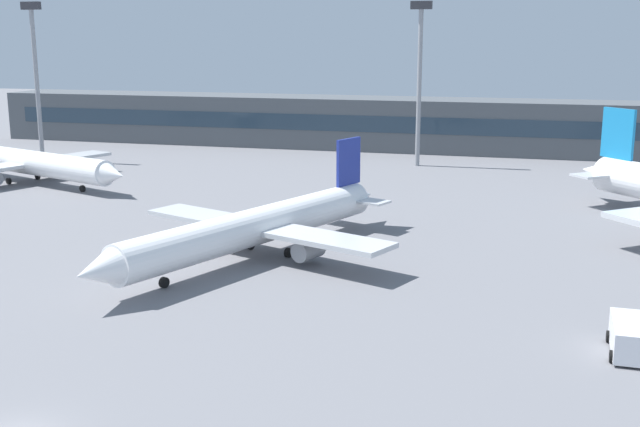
# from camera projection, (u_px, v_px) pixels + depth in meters

# --- Properties ---
(ground_plane) EXTENTS (400.00, 400.00, 0.00)m
(ground_plane) POSITION_uv_depth(u_px,v_px,m) (275.00, 241.00, 75.93)
(ground_plane) COLOR slate
(terminal_building) EXTENTS (151.92, 12.13, 9.00)m
(terminal_building) POSITION_uv_depth(u_px,v_px,m) (397.00, 124.00, 138.67)
(terminal_building) COLOR #4C5156
(terminal_building) RESTS_ON ground_plane
(airplane_near) EXTENTS (25.85, 36.05, 9.32)m
(airplane_near) POSITION_uv_depth(u_px,v_px,m) (254.00, 227.00, 69.33)
(airplane_near) COLOR white
(airplane_near) RESTS_ON ground_plane
(airplane_far) EXTENTS (36.18, 25.89, 9.28)m
(airplane_far) POSITION_uv_depth(u_px,v_px,m) (31.00, 163.00, 105.69)
(airplane_far) COLOR white
(airplane_far) RESTS_ON ground_plane
(service_van_white) EXTENTS (2.41, 5.24, 2.08)m
(service_van_white) POSITION_uv_depth(u_px,v_px,m) (628.00, 337.00, 48.46)
(service_van_white) COLOR white
(service_van_white) RESTS_ON ground_plane
(floodlight_tower_west) EXTENTS (3.20, 0.80, 24.74)m
(floodlight_tower_west) POSITION_uv_depth(u_px,v_px,m) (420.00, 72.00, 118.11)
(floodlight_tower_west) COLOR gray
(floodlight_tower_west) RESTS_ON ground_plane
(floodlight_tower_east) EXTENTS (3.20, 0.80, 24.86)m
(floodlight_tower_east) POSITION_uv_depth(u_px,v_px,m) (36.00, 70.00, 122.80)
(floodlight_tower_east) COLOR gray
(floodlight_tower_east) RESTS_ON ground_plane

